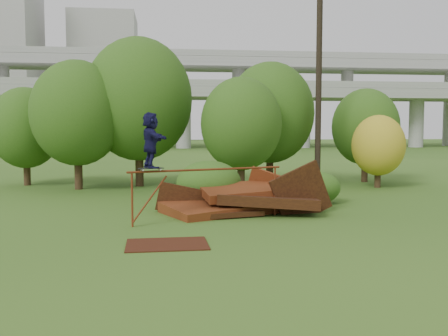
{
  "coord_description": "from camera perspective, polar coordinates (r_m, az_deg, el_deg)",
  "views": [
    {
      "loc": [
        -2.61,
        -13.45,
        2.82
      ],
      "look_at": [
        -0.8,
        2.0,
        1.6
      ],
      "focal_mm": 40.0,
      "sensor_mm": 36.0,
      "label": 1
    }
  ],
  "objects": [
    {
      "name": "skateboard",
      "position": [
        14.64,
        -8.34,
        -0.05
      ],
      "size": [
        0.76,
        0.42,
        0.08
      ],
      "rotation": [
        0.0,
        0.0,
        0.32
      ],
      "color": "black",
      "rests_on": "grind_rail"
    },
    {
      "name": "shrub_left",
      "position": [
        18.36,
        -1.74,
        -1.74
      ],
      "size": [
        2.4,
        2.22,
        1.66
      ],
      "primitive_type": "ellipsoid",
      "color": "#224813",
      "rests_on": "ground"
    },
    {
      "name": "flat_plate",
      "position": [
        12.36,
        -6.53,
        -8.66
      ],
      "size": [
        2.01,
        1.46,
        0.03
      ],
      "primitive_type": "cube",
      "rotation": [
        0.0,
        0.0,
        0.03
      ],
      "color": "#39180C",
      "rests_on": "ground"
    },
    {
      "name": "grind_rail",
      "position": [
        15.28,
        -1.83,
        -1.22
      ],
      "size": [
        4.82,
        1.63,
        1.61
      ],
      "color": "maroon",
      "rests_on": "ground"
    },
    {
      "name": "tree_4",
      "position": [
        25.03,
        17.22,
        2.48
      ],
      "size": [
        2.53,
        2.53,
        3.5
      ],
      "color": "black",
      "rests_on": "ground"
    },
    {
      "name": "tree_0",
      "position": [
        24.2,
        -16.43,
        6.03
      ],
      "size": [
        4.26,
        4.26,
        6.01
      ],
      "color": "black",
      "rests_on": "ground"
    },
    {
      "name": "freeway_overpass",
      "position": [
        76.78,
        -4.78,
        10.06
      ],
      "size": [
        160.0,
        15.0,
        13.7
      ],
      "color": "gray",
      "rests_on": "ground"
    },
    {
      "name": "ground",
      "position": [
        13.99,
        4.24,
        -7.16
      ],
      "size": [
        240.0,
        240.0,
        0.0
      ],
      "primitive_type": "plane",
      "color": "#2D5116",
      "rests_on": "ground"
    },
    {
      "name": "tree_2",
      "position": [
        22.54,
        1.98,
        5.06
      ],
      "size": [
        3.66,
        3.66,
        5.16
      ],
      "color": "black",
      "rests_on": "ground"
    },
    {
      "name": "tree_5",
      "position": [
        27.57,
        15.87,
        4.53
      ],
      "size": [
        3.53,
        3.53,
        4.96
      ],
      "color": "black",
      "rests_on": "ground"
    },
    {
      "name": "tree_3",
      "position": [
        25.8,
        5.29,
        6.3
      ],
      "size": [
        4.5,
        4.5,
        6.24
      ],
      "color": "black",
      "rests_on": "ground"
    },
    {
      "name": "skater",
      "position": [
        14.6,
        -8.38,
        3.18
      ],
      "size": [
        0.97,
        1.57,
        1.62
      ],
      "primitive_type": "imported",
      "rotation": [
        0.0,
        0.0,
        1.92
      ],
      "color": "#13123A",
      "rests_on": "skateboard"
    },
    {
      "name": "building_right",
      "position": [
        116.76,
        -13.44,
        9.85
      ],
      "size": [
        14.0,
        14.0,
        28.0
      ],
      "primitive_type": "cube",
      "color": "#9E9E99",
      "rests_on": "ground"
    },
    {
      "name": "shrub_right",
      "position": [
        19.24,
        10.66,
        -2.19
      ],
      "size": [
        1.72,
        1.58,
        1.22
      ],
      "primitive_type": "ellipsoid",
      "color": "#224813",
      "rests_on": "ground"
    },
    {
      "name": "scrap_pile",
      "position": [
        16.95,
        2.29,
        -3.75
      ],
      "size": [
        6.01,
        3.6,
        2.27
      ],
      "color": "#51260E",
      "rests_on": "ground"
    },
    {
      "name": "utility_pole",
      "position": [
        24.35,
        10.78,
        10.41
      ],
      "size": [
        1.4,
        0.28,
        10.59
      ],
      "color": "black",
      "rests_on": "ground"
    },
    {
      "name": "tree_6",
      "position": [
        26.75,
        -21.72,
        4.28
      ],
      "size": [
        3.51,
        3.51,
        4.9
      ],
      "color": "black",
      "rests_on": "ground"
    },
    {
      "name": "tree_1",
      "position": [
        24.91,
        -9.74,
        7.74
      ],
      "size": [
        5.23,
        5.23,
        7.28
      ],
      "color": "black",
      "rests_on": "ground"
    }
  ]
}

